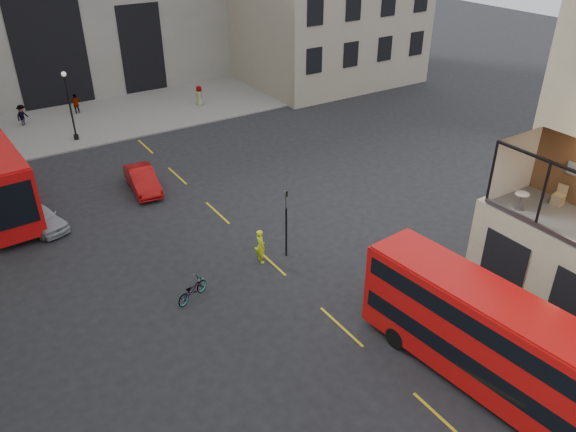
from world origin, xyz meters
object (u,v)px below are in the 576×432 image
bus_near (488,336)px  cyclist (260,246)px  car_a (39,218)px  bicycle (192,290)px  car_b (142,180)px  cafe_table_far (521,199)px  street_lamp_b (71,111)px  pedestrian_c (76,104)px  pedestrian_b (22,116)px  pedestrian_d (199,96)px  cafe_chair_d (558,199)px  traffic_light_near (286,215)px

bus_near → cyclist: bearing=103.9°
car_a → bicycle: car_a is taller
bus_near → car_b: (-5.11, 22.62, -1.60)m
cafe_table_far → street_lamp_b: bearing=111.2°
cyclist → pedestrian_c: cyclist is taller
bus_near → cyclist: (-2.88, 11.65, -1.39)m
bicycle → pedestrian_b: 28.15m
cyclist → pedestrian_c: (-1.95, 27.74, -0.04)m
street_lamp_b → bus_near: street_lamp_b is taller
car_b → pedestrian_d: (10.06, 13.15, 0.20)m
street_lamp_b → cafe_chair_d: size_ratio=5.84×
cafe_table_far → car_b: bearing=117.9°
bicycle → pedestrian_d: 27.82m
traffic_light_near → bus_near: bearing=-82.5°
car_b → cyclist: (2.23, -10.97, 0.21)m
bicycle → pedestrian_b: bearing=-19.6°
cafe_chair_d → bus_near: bearing=-159.8°
pedestrian_b → cafe_chair_d: 39.87m
pedestrian_c → pedestrian_d: size_ratio=0.97×
car_a → car_b: bearing=-7.2°
cafe_table_far → cafe_chair_d: size_ratio=0.82×
cyclist → bicycle: bearing=106.7°
street_lamp_b → cafe_chair_d: (13.40, -30.84, 2.48)m
bus_near → cafe_table_far: size_ratio=14.09×
bus_near → cyclist: size_ratio=5.69×
traffic_light_near → cafe_chair_d: (8.40, -8.84, 2.45)m
pedestrian_c → pedestrian_d: bearing=152.3°
car_a → bicycle: (4.54, -10.49, -0.19)m
car_b → pedestrian_b: bearing=110.2°
bus_near → pedestrian_b: size_ratio=5.78×
street_lamp_b → pedestrian_d: street_lamp_b is taller
car_b → car_a: bearing=-161.9°
car_a → pedestrian_c: size_ratio=2.27×
car_a → bicycle: size_ratio=2.13×
car_b → cafe_table_far: cafe_table_far is taller
traffic_light_near → bicycle: size_ratio=2.02×
cafe_chair_d → street_lamp_b: bearing=113.5°
car_b → cafe_chair_d: size_ratio=4.75×
cyclist → cafe_table_far: cafe_table_far is taller
bus_near → cafe_table_far: 6.69m
traffic_light_near → street_lamp_b: (-5.00, 22.00, -0.03)m
street_lamp_b → car_b: bearing=-82.7°
cyclist → pedestrian_d: (7.83, 24.13, -0.01)m
pedestrian_c → cafe_table_far: (10.01, -36.20, 4.21)m
traffic_light_near → car_a: bearing=136.0°
car_b → pedestrian_b: (-4.14, 16.15, 0.20)m
car_b → pedestrian_d: pedestrian_d is taller
bicycle → cyclist: size_ratio=1.02×
pedestrian_b → pedestrian_d: bearing=-52.2°
bus_near → cafe_chair_d: 7.79m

